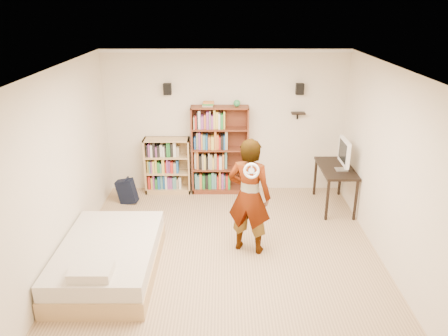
# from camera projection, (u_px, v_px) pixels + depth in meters

# --- Properties ---
(ground) EXTENTS (4.50, 5.00, 0.01)m
(ground) POSITION_uv_depth(u_px,v_px,m) (226.00, 257.00, 6.38)
(ground) COLOR tan
(ground) RESTS_ON ground
(room_shell) EXTENTS (4.52, 5.02, 2.71)m
(room_shell) POSITION_uv_depth(u_px,v_px,m) (226.00, 142.00, 5.74)
(room_shell) COLOR beige
(room_shell) RESTS_ON ground
(crown_molding) EXTENTS (4.50, 5.00, 0.06)m
(crown_molding) POSITION_uv_depth(u_px,v_px,m) (226.00, 72.00, 5.41)
(crown_molding) COLOR white
(crown_molding) RESTS_ON room_shell
(speaker_left) EXTENTS (0.14, 0.12, 0.20)m
(speaker_left) POSITION_uv_depth(u_px,v_px,m) (167.00, 89.00, 7.89)
(speaker_left) COLOR black
(speaker_left) RESTS_ON room_shell
(speaker_right) EXTENTS (0.14, 0.12, 0.20)m
(speaker_right) POSITION_uv_depth(u_px,v_px,m) (300.00, 89.00, 7.90)
(speaker_right) COLOR black
(speaker_right) RESTS_ON room_shell
(wall_shelf) EXTENTS (0.25, 0.16, 0.02)m
(wall_shelf) POSITION_uv_depth(u_px,v_px,m) (298.00, 113.00, 8.07)
(wall_shelf) COLOR black
(wall_shelf) RESTS_ON room_shell
(tall_bookshelf) EXTENTS (1.07, 0.31, 1.69)m
(tall_bookshelf) POSITION_uv_depth(u_px,v_px,m) (220.00, 150.00, 8.26)
(tall_bookshelf) COLOR maroon
(tall_bookshelf) RESTS_ON ground
(low_bookshelf) EXTENTS (0.86, 0.32, 1.08)m
(low_bookshelf) POSITION_uv_depth(u_px,v_px,m) (168.00, 166.00, 8.36)
(low_bookshelf) COLOR tan
(low_bookshelf) RESTS_ON ground
(computer_desk) EXTENTS (0.56, 1.12, 0.76)m
(computer_desk) POSITION_uv_depth(u_px,v_px,m) (334.00, 187.00, 7.80)
(computer_desk) COLOR black
(computer_desk) RESTS_ON ground
(imac) EXTENTS (0.16, 0.56, 0.55)m
(imac) POSITION_uv_depth(u_px,v_px,m) (343.00, 155.00, 7.44)
(imac) COLOR white
(imac) RESTS_ON computer_desk
(daybed) EXTENTS (1.27, 1.96, 0.58)m
(daybed) POSITION_uv_depth(u_px,v_px,m) (109.00, 255.00, 5.90)
(daybed) COLOR beige
(daybed) RESTS_ON ground
(person) EXTENTS (0.74, 0.61, 1.75)m
(person) POSITION_uv_depth(u_px,v_px,m) (249.00, 196.00, 6.26)
(person) COLOR black
(person) RESTS_ON ground
(wii_wheel) EXTENTS (0.22, 0.08, 0.22)m
(wii_wheel) POSITION_uv_depth(u_px,v_px,m) (251.00, 171.00, 5.77)
(wii_wheel) COLOR white
(wii_wheel) RESTS_ON person
(navy_bag) EXTENTS (0.38, 0.28, 0.47)m
(navy_bag) POSITION_uv_depth(u_px,v_px,m) (127.00, 191.00, 8.00)
(navy_bag) COLOR black
(navy_bag) RESTS_ON ground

